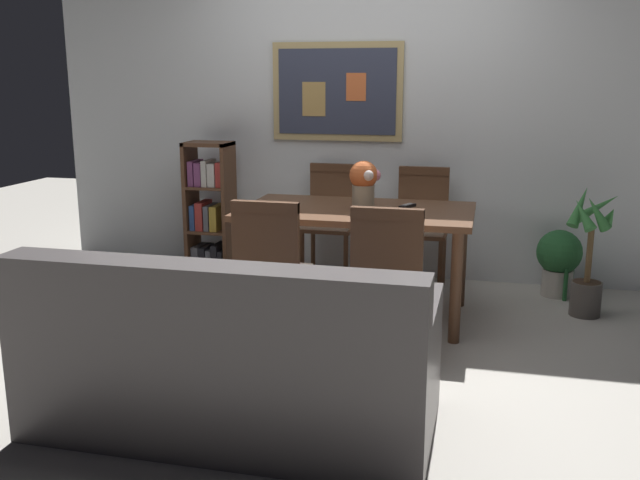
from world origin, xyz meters
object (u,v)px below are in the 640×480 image
at_px(dining_chair_far_left, 331,213).
at_px(dining_chair_near_right, 389,273).
at_px(dining_chair_near_left, 271,263).
at_px(dining_table, 357,223).
at_px(leather_couch, 230,364).
at_px(tv_remote, 407,206).
at_px(potted_palm, 589,259).
at_px(bookshelf, 210,213).
at_px(flower_vase, 364,182).
at_px(dining_chair_far_right, 421,218).
at_px(potted_ivy, 559,259).

bearing_deg(dining_chair_far_left, dining_chair_near_right, -67.06).
distance_m(dining_chair_near_right, dining_chair_near_left, 0.68).
xyz_separation_m(dining_table, leather_couch, (-0.26, -1.69, -0.33)).
bearing_deg(leather_couch, dining_chair_near_left, 95.53).
bearing_deg(dining_chair_near_right, tv_remote, 90.81).
relative_size(potted_palm, tv_remote, 5.46).
xyz_separation_m(bookshelf, flower_vase, (1.40, -0.77, 0.41)).
height_order(dining_chair_near_right, tv_remote, dining_chair_near_right).
distance_m(dining_chair_near_left, tv_remote, 1.13).
bearing_deg(dining_chair_far_right, dining_chair_far_left, 177.52).
bearing_deg(bookshelf, dining_chair_far_right, 0.57).
distance_m(dining_chair_near_right, bookshelf, 2.30).
height_order(dining_chair_near_right, dining_chair_near_left, same).
relative_size(dining_chair_near_right, flower_vase, 2.88).
height_order(dining_chair_far_right, potted_ivy, dining_chair_far_right).
bearing_deg(dining_table, potted_palm, 13.56).
height_order(leather_couch, bookshelf, bookshelf).
bearing_deg(dining_chair_far_right, tv_remote, -92.90).
bearing_deg(potted_ivy, dining_table, -150.35).
height_order(dining_chair_near_right, dining_chair_far_right, same).
bearing_deg(bookshelf, potted_palm, -7.85).
relative_size(dining_chair_far_left, potted_ivy, 1.66).
height_order(dining_chair_near_right, flower_vase, flower_vase).
distance_m(dining_table, bookshelf, 1.55).
distance_m(dining_chair_near_left, dining_chair_far_left, 1.58).
distance_m(dining_chair_far_left, tv_remote, 0.99).
relative_size(dining_chair_near_right, bookshelf, 0.85).
xyz_separation_m(dining_chair_far_left, bookshelf, (-1.00, -0.05, -0.03)).
bearing_deg(dining_table, bookshelf, 150.74).
xyz_separation_m(dining_chair_far_right, dining_chair_far_left, (-0.71, 0.03, 0.00)).
height_order(dining_chair_far_left, potted_palm, dining_chair_far_left).
bearing_deg(dining_table, potted_ivy, 29.65).
height_order(potted_ivy, flower_vase, flower_vase).
relative_size(leather_couch, potted_palm, 2.05).
xyz_separation_m(dining_table, tv_remote, (0.32, 0.11, 0.10)).
distance_m(dining_chair_far_right, dining_chair_far_left, 0.71).
bearing_deg(leather_couch, dining_chair_near_right, 56.31).
xyz_separation_m(dining_chair_near_left, flower_vase, (0.39, 0.76, 0.37)).
bearing_deg(dining_chair_near_left, potted_ivy, 42.30).
relative_size(leather_couch, tv_remote, 11.20).
relative_size(dining_chair_near_left, potted_ivy, 1.66).
xyz_separation_m(dining_chair_near_left, dining_chair_far_left, (-0.01, 1.58, 0.00)).
distance_m(dining_chair_near_right, potted_ivy, 1.91).
distance_m(dining_chair_near_right, potted_palm, 1.67).
height_order(dining_chair_near_right, potted_ivy, dining_chair_near_right).
relative_size(bookshelf, potted_palm, 1.22).
relative_size(dining_table, bookshelf, 1.40).
relative_size(dining_chair_far_right, leather_couch, 0.51).
relative_size(dining_table, tv_remote, 9.37).
bearing_deg(dining_chair_near_left, potted_palm, 31.63).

